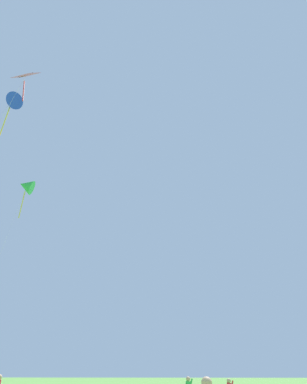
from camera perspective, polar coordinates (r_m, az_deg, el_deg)
kite_green_small at (r=48.04m, az=-20.38°, el=0.93°), size 3.72×11.11×24.70m
kite_pink_low at (r=26.98m, az=-20.88°, el=16.47°), size 2.15×5.14×21.35m
kite_blue_delta at (r=42.82m, az=-22.56°, el=13.62°), size 5.20×10.82×29.84m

